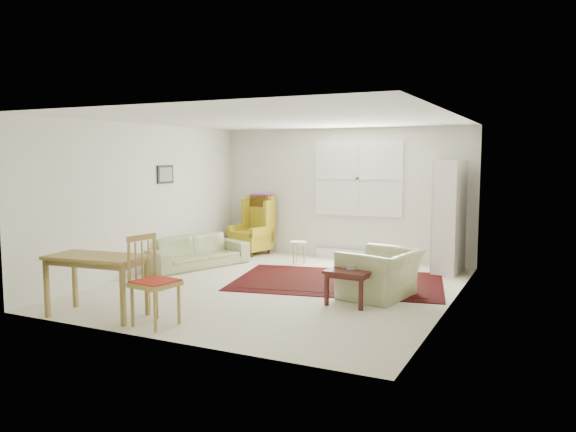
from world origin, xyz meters
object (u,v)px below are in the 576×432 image
at_px(sofa, 196,246).
at_px(armchair, 380,269).
at_px(coffee_table, 351,286).
at_px(desk_chair, 155,281).
at_px(stool, 298,252).
at_px(wingback_chair, 251,225).
at_px(desk, 97,286).
at_px(cabinet, 450,217).

distance_m(sofa, armchair, 3.66).
distance_m(coffee_table, desk_chair, 2.58).
height_order(sofa, stool, sofa).
bearing_deg(armchair, stool, -119.76).
xyz_separation_m(wingback_chair, desk, (0.50, -4.70, -0.22)).
height_order(wingback_chair, desk_chair, wingback_chair).
height_order(armchair, cabinet, cabinet).
distance_m(armchair, cabinet, 2.31).
bearing_deg(coffee_table, armchair, 62.30).
bearing_deg(desk, stool, 79.21).
xyz_separation_m(armchair, desk, (-2.87, -2.39, -0.02)).
relative_size(stool, desk_chair, 0.40).
bearing_deg(coffee_table, sofa, 160.03).
bearing_deg(sofa, stool, -35.24).
distance_m(armchair, coffee_table, 0.57).
xyz_separation_m(sofa, coffee_table, (3.33, -1.21, -0.15)).
bearing_deg(sofa, armchair, -81.52).
distance_m(coffee_table, desk, 3.24).
bearing_deg(sofa, desk, -147.05).
distance_m(armchair, desk_chair, 3.10).
height_order(stool, cabinet, cabinet).
bearing_deg(desk, desk_chair, 0.00).
distance_m(armchair, stool, 2.74).
relative_size(cabinet, desk, 1.58).
bearing_deg(sofa, coffee_table, -90.06).
bearing_deg(desk, sofa, 103.03).
height_order(armchair, desk_chair, desk_chair).
bearing_deg(desk, armchair, 39.81).
xyz_separation_m(coffee_table, stool, (-1.82, 2.27, -0.03)).
distance_m(stool, cabinet, 2.76).
height_order(armchair, desk, armchair).
bearing_deg(stool, sofa, -145.16).
height_order(sofa, wingback_chair, wingback_chair).
height_order(armchair, coffee_table, armchair).
xyz_separation_m(wingback_chair, cabinet, (3.92, -0.13, 0.35)).
distance_m(armchair, wingback_chair, 4.09).
bearing_deg(wingback_chair, desk, -70.43).
relative_size(armchair, desk, 0.86).
relative_size(coffee_table, stool, 1.38).
bearing_deg(stool, wingback_chair, 157.79).
bearing_deg(armchair, sofa, -90.51).
height_order(sofa, desk_chair, desk_chair).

